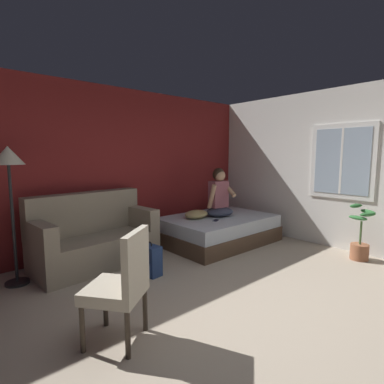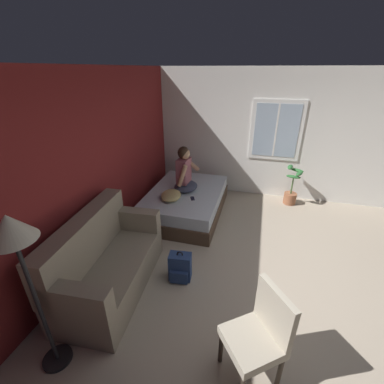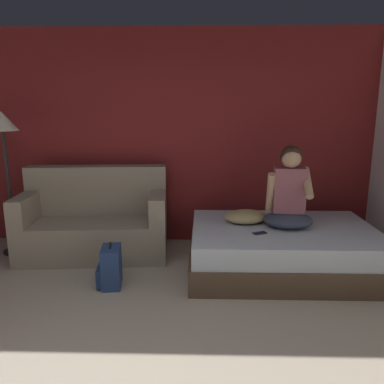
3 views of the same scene
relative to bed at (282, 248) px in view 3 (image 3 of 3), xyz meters
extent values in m
cube|color=maroon|center=(-1.67, 0.99, 1.11)|extent=(10.89, 0.16, 2.70)
cube|color=#4C3828|center=(0.00, 0.00, -0.11)|extent=(2.01, 1.40, 0.26)
cube|color=silver|center=(0.00, 0.00, 0.13)|extent=(1.95, 1.36, 0.22)
cube|color=gray|center=(-2.16, 0.35, -0.02)|extent=(1.76, 0.93, 0.44)
cube|color=gray|center=(-2.18, 0.64, 0.50)|extent=(1.71, 0.37, 0.60)
cube|color=gray|center=(-2.92, 0.29, 0.36)|extent=(0.24, 0.81, 0.32)
cube|color=gray|center=(-1.40, 0.41, 0.36)|extent=(0.24, 0.81, 0.32)
ellipsoid|color=#383D51|center=(0.04, 0.01, 0.32)|extent=(0.55, 0.48, 0.16)
cube|color=#8C4C56|center=(0.05, 0.05, 0.64)|extent=(0.34, 0.23, 0.48)
cylinder|color=tan|center=(-0.16, 0.01, 0.62)|extent=(0.10, 0.22, 0.44)
cylinder|color=tan|center=(0.21, -0.05, 0.74)|extent=(0.11, 0.38, 0.29)
sphere|color=tan|center=(0.05, 0.03, 0.99)|extent=(0.21, 0.21, 0.21)
ellipsoid|color=black|center=(0.05, 0.05, 1.00)|extent=(0.24, 0.24, 0.23)
cube|color=navy|center=(-1.77, -0.45, -0.04)|extent=(0.22, 0.32, 0.40)
cube|color=navy|center=(-1.89, -0.46, -0.13)|extent=(0.08, 0.24, 0.18)
torus|color=black|center=(-1.77, -0.45, 0.18)|extent=(0.03, 0.09, 0.09)
ellipsoid|color=tan|center=(-0.39, 0.16, 0.31)|extent=(0.54, 0.44, 0.14)
cube|color=black|center=(-0.29, -0.22, 0.25)|extent=(0.16, 0.12, 0.01)
cylinder|color=black|center=(-3.17, 0.40, -0.22)|extent=(0.28, 0.28, 0.03)
cylinder|color=black|center=(-3.17, 0.40, 0.52)|extent=(0.04, 0.04, 1.45)
cone|color=beige|center=(-3.17, 0.40, 1.35)|extent=(0.36, 0.36, 0.22)
camera|label=1|loc=(-3.88, -3.70, 1.36)|focal=28.00mm
camera|label=2|loc=(-4.35, -1.33, 2.42)|focal=24.00mm
camera|label=3|loc=(-0.88, -3.87, 1.49)|focal=35.00mm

